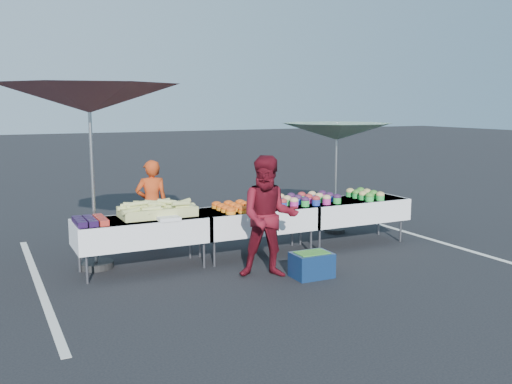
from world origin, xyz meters
name	(u,v)px	position (x,y,z in m)	size (l,w,h in m)	color
ground	(256,255)	(0.00, 0.00, 0.00)	(80.00, 80.00, 0.00)	black
stripe_left	(38,283)	(-3.20, 0.00, 0.00)	(0.10, 5.00, 0.00)	silver
stripe_right	(414,234)	(3.20, 0.00, 0.00)	(0.10, 5.00, 0.00)	silver
table_left	(142,230)	(-1.80, 0.00, 0.58)	(1.86, 0.81, 0.75)	white
table_center	(256,219)	(0.00, 0.00, 0.58)	(1.86, 0.81, 0.75)	white
table_right	(352,209)	(1.80, 0.00, 0.58)	(1.86, 0.81, 0.75)	white
berry_punnets	(90,221)	(-2.51, -0.06, 0.79)	(0.40, 0.54, 0.08)	black
corn_pile	(157,210)	(-1.55, 0.04, 0.84)	(1.16, 0.57, 0.26)	#A1AA57
plastic_bags	(168,218)	(-1.50, -0.30, 0.78)	(0.30, 0.25, 0.05)	white
carrot_bowls	(236,207)	(-0.35, -0.01, 0.80)	(0.55, 0.69, 0.11)	orange
potato_cups	(303,199)	(0.85, 0.00, 0.83)	(1.14, 0.58, 0.16)	#203498
bean_baskets	(365,194)	(2.06, -0.01, 0.82)	(0.36, 0.68, 0.15)	green
vendor	(152,204)	(-1.29, 1.24, 0.72)	(0.53, 0.35, 1.44)	#B83B15
customer	(269,217)	(-0.33, -1.07, 0.83)	(0.81, 0.63, 1.66)	#5C0D19
umbrella_left	(89,100)	(-2.37, 0.40, 2.39)	(3.08, 3.08, 2.64)	black
umbrella_right	(337,132)	(2.01, 0.80, 1.83)	(2.44, 2.44, 2.02)	black
storage_bin	(312,264)	(0.18, -1.35, 0.18)	(0.54, 0.39, 0.35)	#0E2448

